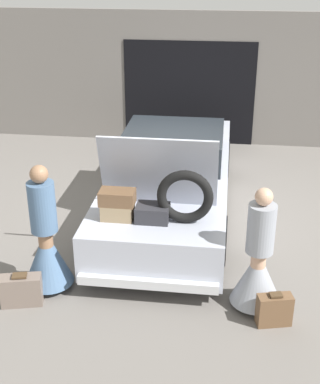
{
  "coord_description": "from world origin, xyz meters",
  "views": [
    {
      "loc": [
        0.84,
        -7.84,
        3.95
      ],
      "look_at": [
        0.0,
        -1.38,
        0.96
      ],
      "focal_mm": 50.0,
      "sensor_mm": 36.0,
      "label": 1
    }
  ],
  "objects_px": {
    "car": "(171,177)",
    "suitcase_beside_left_person": "(21,290)",
    "person_right": "(258,266)",
    "suitcase_beside_right_person": "(274,310)",
    "person_left": "(46,246)"
  },
  "relations": [
    {
      "from": "person_left",
      "to": "suitcase_beside_right_person",
      "type": "relative_size",
      "value": 3.91
    },
    {
      "from": "car",
      "to": "suitcase_beside_left_person",
      "type": "height_order",
      "value": "car"
    },
    {
      "from": "person_left",
      "to": "suitcase_beside_right_person",
      "type": "distance_m",
      "value": 2.84
    },
    {
      "from": "suitcase_beside_right_person",
      "to": "suitcase_beside_left_person",
      "type": "bearing_deg",
      "value": -179.92
    },
    {
      "from": "suitcase_beside_left_person",
      "to": "suitcase_beside_right_person",
      "type": "xyz_separation_m",
      "value": [
        3.0,
        0.0,
        -0.0
      ]
    },
    {
      "from": "person_right",
      "to": "suitcase_beside_right_person",
      "type": "relative_size",
      "value": 3.65
    },
    {
      "from": "person_left",
      "to": "suitcase_beside_left_person",
      "type": "bearing_deg",
      "value": -23.23
    },
    {
      "from": "car",
      "to": "person_right",
      "type": "xyz_separation_m",
      "value": [
        1.29,
        -2.42,
        -0.04
      ]
    },
    {
      "from": "car",
      "to": "suitcase_beside_right_person",
      "type": "height_order",
      "value": "car"
    },
    {
      "from": "person_left",
      "to": "person_right",
      "type": "relative_size",
      "value": 1.07
    },
    {
      "from": "car",
      "to": "suitcase_beside_right_person",
      "type": "bearing_deg",
      "value": -61.5
    },
    {
      "from": "person_left",
      "to": "person_right",
      "type": "height_order",
      "value": "person_left"
    },
    {
      "from": "person_left",
      "to": "suitcase_beside_right_person",
      "type": "height_order",
      "value": "person_left"
    },
    {
      "from": "person_right",
      "to": "suitcase_beside_left_person",
      "type": "relative_size",
      "value": 2.96
    },
    {
      "from": "suitcase_beside_left_person",
      "to": "person_left",
      "type": "bearing_deg",
      "value": 61.78
    }
  ]
}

